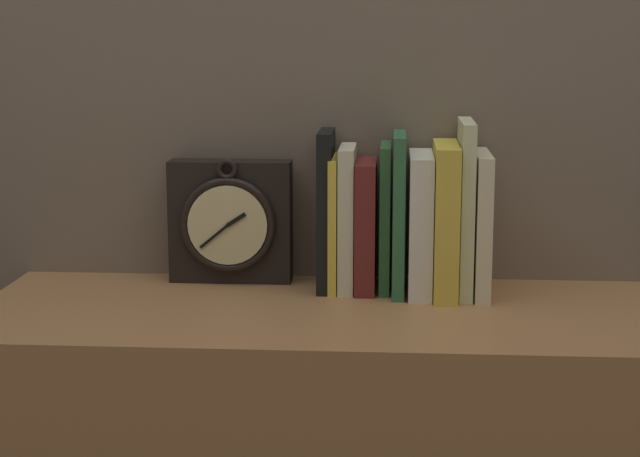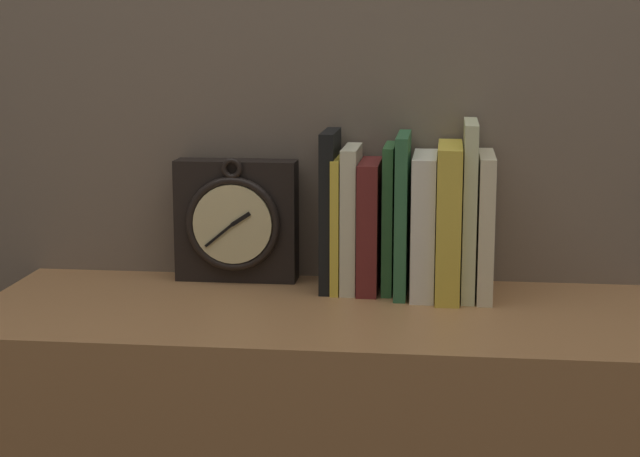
# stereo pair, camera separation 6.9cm
# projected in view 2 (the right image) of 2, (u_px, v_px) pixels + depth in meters

# --- Properties ---
(wall_back) EXTENTS (6.00, 0.05, 2.60)m
(wall_back) POSITION_uv_depth(u_px,v_px,m) (337.00, 1.00, 1.61)
(wall_back) COLOR #756656
(wall_back) RESTS_ON ground_plane
(clock) EXTENTS (0.18, 0.06, 0.19)m
(clock) POSITION_uv_depth(u_px,v_px,m) (236.00, 221.00, 1.62)
(clock) COLOR black
(clock) RESTS_ON bookshelf
(book_slot0_black) EXTENTS (0.02, 0.12, 0.23)m
(book_slot0_black) POSITION_uv_depth(u_px,v_px,m) (327.00, 210.00, 1.57)
(book_slot0_black) COLOR black
(book_slot0_black) RESTS_ON bookshelf
(book_slot1_yellow) EXTENTS (0.01, 0.12, 0.20)m
(book_slot1_yellow) POSITION_uv_depth(u_px,v_px,m) (338.00, 223.00, 1.57)
(book_slot1_yellow) COLOR yellow
(book_slot1_yellow) RESTS_ON bookshelf
(book_slot2_cream) EXTENTS (0.02, 0.12, 0.21)m
(book_slot2_cream) POSITION_uv_depth(u_px,v_px,m) (351.00, 218.00, 1.57)
(book_slot2_cream) COLOR beige
(book_slot2_cream) RESTS_ON bookshelf
(book_slot3_maroon) EXTENTS (0.03, 0.12, 0.19)m
(book_slot3_maroon) POSITION_uv_depth(u_px,v_px,m) (370.00, 226.00, 1.57)
(book_slot3_maroon) COLOR maroon
(book_slot3_maroon) RESTS_ON bookshelf
(book_slot4_green) EXTENTS (0.02, 0.12, 0.21)m
(book_slot4_green) POSITION_uv_depth(u_px,v_px,m) (389.00, 218.00, 1.57)
(book_slot4_green) COLOR #316435
(book_slot4_green) RESTS_ON bookshelf
(book_slot5_green) EXTENTS (0.02, 0.14, 0.23)m
(book_slot5_green) POSITION_uv_depth(u_px,v_px,m) (403.00, 214.00, 1.55)
(book_slot5_green) COLOR #316A41
(book_slot5_green) RESTS_ON bookshelf
(book_slot6_white) EXTENTS (0.03, 0.15, 0.20)m
(book_slot6_white) POSITION_uv_depth(u_px,v_px,m) (424.00, 224.00, 1.54)
(book_slot6_white) COLOR white
(book_slot6_white) RESTS_ON bookshelf
(book_slot7_yellow) EXTENTS (0.03, 0.16, 0.22)m
(book_slot7_yellow) POSITION_uv_depth(u_px,v_px,m) (449.00, 220.00, 1.53)
(book_slot7_yellow) COLOR gold
(book_slot7_yellow) RESTS_ON bookshelf
(book_slot8_cream) EXTENTS (0.02, 0.15, 0.25)m
(book_slot8_cream) POSITION_uv_depth(u_px,v_px,m) (469.00, 209.00, 1.53)
(book_slot8_cream) COLOR beige
(book_slot8_cream) RESTS_ON bookshelf
(book_slot9_cream) EXTENTS (0.02, 0.15, 0.21)m
(book_slot9_cream) POSITION_uv_depth(u_px,v_px,m) (485.00, 225.00, 1.53)
(book_slot9_cream) COLOR beige
(book_slot9_cream) RESTS_ON bookshelf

